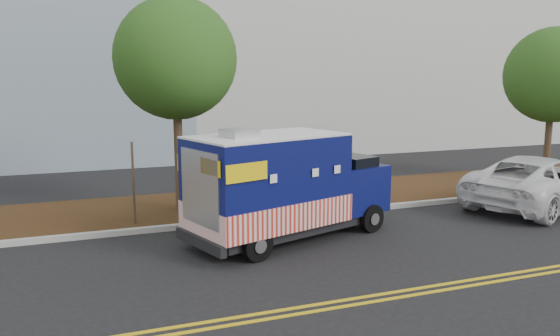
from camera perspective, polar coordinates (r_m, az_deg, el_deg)
name	(u,v)px	position (r m, az deg, el deg)	size (l,w,h in m)	color
ground	(219,241)	(14.09, -6.39, -7.57)	(120.00, 120.00, 0.00)	black
curb	(207,224)	(15.38, -7.68, -5.83)	(120.00, 0.18, 0.15)	#9E9E99
mulch_strip	(191,207)	(17.37, -9.24, -4.06)	(120.00, 4.00, 0.15)	black
centerline_near	(280,310)	(10.10, 0.03, -14.66)	(120.00, 0.10, 0.01)	gold
centerline_far	(285,316)	(9.89, 0.56, -15.22)	(120.00, 0.10, 0.01)	gold
tree_b	(176,59)	(16.43, -10.85, 11.13)	(3.56, 3.56, 6.42)	#38281C
tree_d	(553,75)	(23.85, 26.66, 8.66)	(3.68, 3.68, 6.01)	#38281C
sign_post	(134,186)	(15.32, -15.05, -1.82)	(0.06, 0.06, 2.40)	#473828
food_truck	(283,189)	(13.79, 0.30, -2.21)	(5.88, 3.58, 2.93)	black
white_car	(538,181)	(19.27, 25.38, -1.27)	(2.70, 5.87, 1.63)	white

